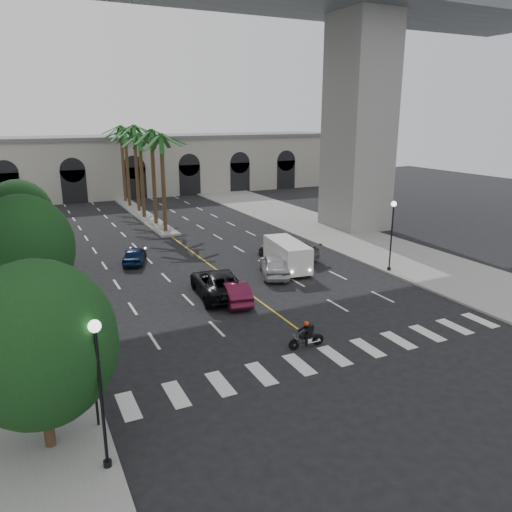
{
  "coord_description": "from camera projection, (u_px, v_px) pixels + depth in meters",
  "views": [
    {
      "loc": [
        -13.08,
        -19.68,
        11.3
      ],
      "look_at": [
        -0.63,
        6.0,
        3.24
      ],
      "focal_mm": 35.0,
      "sensor_mm": 36.0,
      "label": 1
    }
  ],
  "objects": [
    {
      "name": "car_c",
      "position": [
        218.0,
        283.0,
        32.29
      ],
      "size": [
        3.48,
        6.31,
        1.67
      ],
      "primitive_type": "imported",
      "rotation": [
        0.0,
        0.0,
        3.02
      ],
      "color": "black",
      "rests_on": "ground"
    },
    {
      "name": "street_tree_mid",
      "position": [
        24.0,
        248.0,
        27.66
      ],
      "size": [
        5.44,
        5.44,
        7.21
      ],
      "color": "#382616",
      "rests_on": "ground"
    },
    {
      "name": "lamp_post_right",
      "position": [
        392.0,
        230.0,
        36.44
      ],
      "size": [
        0.4,
        0.4,
        5.35
      ],
      "color": "black",
      "rests_on": "ground"
    },
    {
      "name": "palm_b",
      "position": [
        151.0,
        135.0,
        50.81
      ],
      "size": [
        3.2,
        3.2,
        10.6
      ],
      "color": "#47331E",
      "rests_on": "ground"
    },
    {
      "name": "palm_d",
      "position": [
        134.0,
        130.0,
        57.68
      ],
      "size": [
        3.2,
        3.2,
        10.9
      ],
      "color": "#47331E",
      "rests_on": "ground"
    },
    {
      "name": "motorcycle_rider",
      "position": [
        307.0,
        335.0,
        25.05
      ],
      "size": [
        1.98,
        0.53,
        1.43
      ],
      "rotation": [
        0.0,
        0.0,
        -0.02
      ],
      "color": "black",
      "rests_on": "ground"
    },
    {
      "name": "car_b",
      "position": [
        235.0,
        292.0,
        31.09
      ],
      "size": [
        2.16,
        4.36,
        1.37
      ],
      "primitive_type": "imported",
      "rotation": [
        0.0,
        0.0,
        2.97
      ],
      "color": "#561129",
      "rests_on": "ground"
    },
    {
      "name": "palm_e",
      "position": [
        125.0,
        133.0,
        61.17
      ],
      "size": [
        3.2,
        3.2,
        10.4
      ],
      "color": "#47331E",
      "rests_on": "ground"
    },
    {
      "name": "median",
      "position": [
        142.0,
        214.0,
        58.48
      ],
      "size": [
        2.0,
        24.0,
        0.2
      ],
      "primitive_type": "cube",
      "color": "gray",
      "rests_on": "ground"
    },
    {
      "name": "cargo_van",
      "position": [
        287.0,
        254.0,
        37.38
      ],
      "size": [
        2.68,
        5.46,
        2.24
      ],
      "rotation": [
        0.0,
        0.0,
        -0.13
      ],
      "color": "white",
      "rests_on": "ground"
    },
    {
      "name": "ground",
      "position": [
        318.0,
        344.0,
        25.61
      ],
      "size": [
        140.0,
        140.0,
        0.0
      ],
      "primitive_type": "plane",
      "color": "black",
      "rests_on": "ground"
    },
    {
      "name": "sidewalk_right",
      "position": [
        368.0,
        245.0,
        44.87
      ],
      "size": [
        8.0,
        100.0,
        0.15
      ],
      "primitive_type": "cube",
      "color": "gray",
      "rests_on": "ground"
    },
    {
      "name": "car_d",
      "position": [
        288.0,
        249.0,
        40.73
      ],
      "size": [
        4.14,
        5.91,
        1.59
      ],
      "primitive_type": "imported",
      "rotation": [
        0.0,
        0.0,
        3.53
      ],
      "color": "#5A5B5F",
      "rests_on": "ground"
    },
    {
      "name": "street_tree_far",
      "position": [
        20.0,
        216.0,
        38.14
      ],
      "size": [
        5.04,
        5.04,
        6.68
      ],
      "color": "#382616",
      "rests_on": "ground"
    },
    {
      "name": "car_e",
      "position": [
        134.0,
        255.0,
        39.36
      ],
      "size": [
        2.84,
        4.25,
        1.34
      ],
      "primitive_type": "imported",
      "rotation": [
        0.0,
        0.0,
        2.79
      ],
      "color": "#0E2045",
      "rests_on": "ground"
    },
    {
      "name": "palm_f",
      "position": [
        121.0,
        130.0,
        64.68
      ],
      "size": [
        3.2,
        3.2,
        10.7
      ],
      "color": "#47331E",
      "rests_on": "ground"
    },
    {
      "name": "lamp_post_left_near",
      "position": [
        100.0,
        383.0,
        15.62
      ],
      "size": [
        0.4,
        0.4,
        5.35
      ],
      "color": "black",
      "rests_on": "ground"
    },
    {
      "name": "car_a",
      "position": [
        274.0,
        265.0,
        36.26
      ],
      "size": [
        3.52,
        5.15,
        1.63
      ],
      "primitive_type": "imported",
      "rotation": [
        0.0,
        0.0,
        2.77
      ],
      "color": "silver",
      "rests_on": "ground"
    },
    {
      "name": "pier_building",
      "position": [
        112.0,
        166.0,
        72.07
      ],
      "size": [
        71.0,
        10.5,
        8.5
      ],
      "color": "#B0AD9E",
      "rests_on": "ground"
    },
    {
      "name": "pedestrian_a",
      "position": [
        80.0,
        368.0,
        20.95
      ],
      "size": [
        0.8,
        0.71,
        1.84
      ],
      "primitive_type": "imported",
      "rotation": [
        0.0,
        0.0,
        0.51
      ],
      "color": "black",
      "rests_on": "sidewalk_left"
    },
    {
      "name": "street_tree_near",
      "position": [
        38.0,
        344.0,
        16.46
      ],
      "size": [
        5.2,
        5.2,
        6.89
      ],
      "color": "#382616",
      "rests_on": "ground"
    },
    {
      "name": "traffic_signal_far",
      "position": [
        79.0,
        327.0,
        21.48
      ],
      "size": [
        0.25,
        0.18,
        3.65
      ],
      "color": "black",
      "rests_on": "ground"
    },
    {
      "name": "lamp_post_left_far",
      "position": [
        49.0,
        239.0,
        33.8
      ],
      "size": [
        0.4,
        0.4,
        5.35
      ],
      "color": "black",
      "rests_on": "ground"
    },
    {
      "name": "traffic_signal_near",
      "position": [
        93.0,
        368.0,
        18.02
      ],
      "size": [
        0.25,
        0.18,
        3.65
      ],
      "color": "black",
      "rests_on": "ground"
    },
    {
      "name": "palm_c",
      "position": [
        139.0,
        138.0,
        54.27
      ],
      "size": [
        3.2,
        3.2,
        10.1
      ],
      "color": "#47331E",
      "rests_on": "ground"
    },
    {
      "name": "palm_a",
      "position": [
        161.0,
        139.0,
        47.38
      ],
      "size": [
        3.2,
        3.2,
        10.3
      ],
      "color": "#47331E",
      "rests_on": "ground"
    },
    {
      "name": "bridge",
      "position": [
        216.0,
        24.0,
        41.06
      ],
      "size": [
        75.0,
        13.0,
        26.0
      ],
      "color": "gray",
      "rests_on": "ground"
    }
  ]
}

